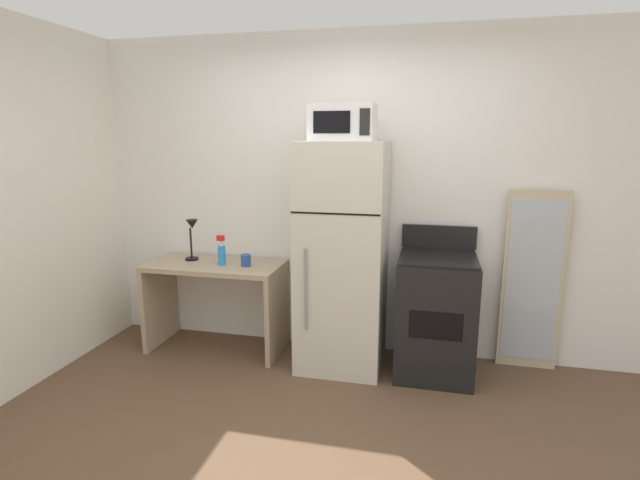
{
  "coord_description": "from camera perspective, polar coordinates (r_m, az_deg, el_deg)",
  "views": [
    {
      "loc": [
        0.62,
        -2.21,
        1.77
      ],
      "look_at": [
        -0.15,
        1.1,
        1.05
      ],
      "focal_mm": 26.99,
      "sensor_mm": 36.0,
      "label": 1
    }
  ],
  "objects": [
    {
      "name": "microwave",
      "position": [
        3.57,
        2.77,
        13.71
      ],
      "size": [
        0.46,
        0.35,
        0.26
      ],
      "color": "silver",
      "rests_on": "refrigerator"
    },
    {
      "name": "desk_lamp",
      "position": [
        4.19,
        -14.95,
        0.84
      ],
      "size": [
        0.14,
        0.12,
        0.35
      ],
      "color": "black",
      "rests_on": "desk"
    },
    {
      "name": "desk",
      "position": [
        4.16,
        -12.23,
        -5.77
      ],
      "size": [
        1.12,
        0.54,
        0.75
      ],
      "color": "tan",
      "rests_on": "ground"
    },
    {
      "name": "ground_plane",
      "position": [
        2.9,
        -2.17,
        -25.66
      ],
      "size": [
        12.0,
        12.0,
        0.0
      ],
      "primitive_type": "plane",
      "color": "brown"
    },
    {
      "name": "spray_bottle",
      "position": [
        4.01,
        -11.58,
        -1.54
      ],
      "size": [
        0.06,
        0.06,
        0.25
      ],
      "color": "#2D8CEA",
      "rests_on": "desk"
    },
    {
      "name": "wall_back_white",
      "position": [
        3.99,
        4.14,
        5.18
      ],
      "size": [
        5.0,
        0.1,
        2.6
      ],
      "primitive_type": "cube",
      "color": "white",
      "rests_on": "ground"
    },
    {
      "name": "leaning_mirror",
      "position": [
        4.03,
        23.87,
        -4.5
      ],
      "size": [
        0.44,
        0.03,
        1.4
      ],
      "color": "#C6B793",
      "rests_on": "ground"
    },
    {
      "name": "refrigerator",
      "position": [
        3.7,
        2.67,
        -2.04
      ],
      "size": [
        0.65,
        0.65,
        1.75
      ],
      "color": "beige",
      "rests_on": "ground"
    },
    {
      "name": "coffee_mug",
      "position": [
        3.96,
        -8.79,
        -2.39
      ],
      "size": [
        0.08,
        0.08,
        0.09
      ],
      "primitive_type": "cylinder",
      "color": "#264C99",
      "rests_on": "desk"
    },
    {
      "name": "oven_range",
      "position": [
        3.78,
        13.53,
        -8.56
      ],
      "size": [
        0.57,
        0.61,
        1.1
      ],
      "color": "black",
      "rests_on": "ground"
    }
  ]
}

